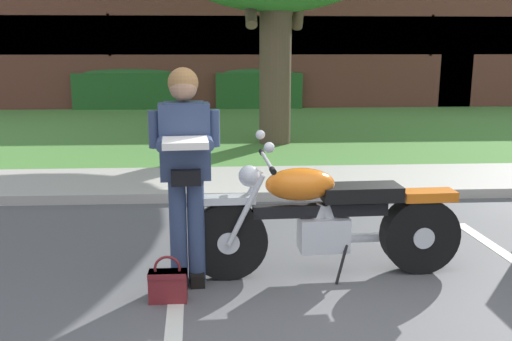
{
  "coord_description": "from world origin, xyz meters",
  "views": [
    {
      "loc": [
        -1.03,
        -3.14,
        1.85
      ],
      "look_at": [
        -0.77,
        1.34,
        0.85
      ],
      "focal_mm": 38.95,
      "sensor_mm": 36.0,
      "label": 1
    }
  ],
  "objects": [
    {
      "name": "rider_person",
      "position": [
        -1.33,
        1.03,
        1.01
      ],
      "size": [
        0.53,
        0.6,
        1.7
      ],
      "color": "black",
      "rests_on": "ground"
    },
    {
      "name": "stall_stripe_0",
      "position": [
        -1.38,
        0.2,
        0.0
      ],
      "size": [
        0.34,
        4.4,
        0.01
      ],
      "primitive_type": "cube",
      "rotation": [
        0.0,
        0.0,
        0.05
      ],
      "color": "silver",
      "rests_on": "ground"
    },
    {
      "name": "hedge_center_left",
      "position": [
        0.03,
        13.67,
        0.65
      ],
      "size": [
        2.55,
        0.9,
        1.24
      ],
      "color": "#286028",
      "rests_on": "ground"
    },
    {
      "name": "motorcycle",
      "position": [
        -0.12,
        1.15,
        0.48
      ],
      "size": [
        2.24,
        0.82,
        1.18
      ],
      "color": "black",
      "rests_on": "ground"
    },
    {
      "name": "hedge_left",
      "position": [
        -3.78,
        13.67,
        0.65
      ],
      "size": [
        3.24,
        0.9,
        1.24
      ],
      "color": "#286028",
      "rests_on": "ground"
    },
    {
      "name": "curb_strip",
      "position": [
        0.0,
        3.48,
        0.06
      ],
      "size": [
        60.0,
        0.2,
        0.12
      ],
      "primitive_type": "cube",
      "color": "#B7B2A8",
      "rests_on": "ground"
    },
    {
      "name": "handbag",
      "position": [
        -1.46,
        0.72,
        0.14
      ],
      "size": [
        0.28,
        0.13,
        0.36
      ],
      "color": "maroon",
      "rests_on": "ground"
    },
    {
      "name": "grass_lawn",
      "position": [
        0.0,
        9.25,
        0.03
      ],
      "size": [
        60.0,
        8.35,
        0.06
      ],
      "primitive_type": "cube",
      "color": "#518E3D",
      "rests_on": "ground"
    },
    {
      "name": "brick_building",
      "position": [
        0.44,
        19.15,
        2.08
      ],
      "size": [
        28.1,
        11.54,
        4.16
      ],
      "color": "brown",
      "rests_on": "ground"
    },
    {
      "name": "concrete_walk",
      "position": [
        0.0,
        4.33,
        0.04
      ],
      "size": [
        60.0,
        1.5,
        0.08
      ],
      "primitive_type": "cube",
      "color": "#B7B2A8",
      "rests_on": "ground"
    }
  ]
}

